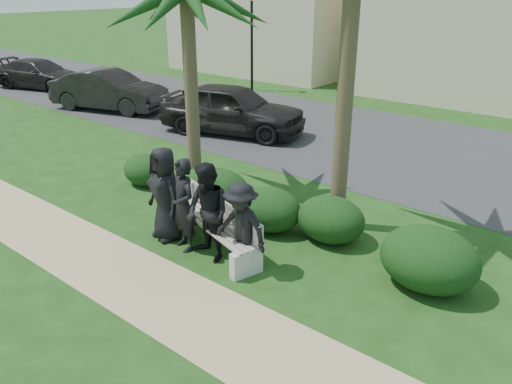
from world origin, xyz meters
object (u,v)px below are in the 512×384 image
street_lamp (252,25)px  man_c (208,213)px  man_d (241,227)px  car_b (109,90)px  park_bench (213,227)px  car_a (232,109)px  car_c (40,74)px  man_b (183,205)px  man_a (165,194)px

street_lamp → man_c: size_ratio=2.35×
man_d → car_b: 13.16m
park_bench → car_b: 12.19m
man_c → car_a: 8.25m
street_lamp → car_c: (-8.16, -5.96, -2.27)m
man_b → park_bench: bearing=63.2°
street_lamp → car_a: 7.55m
man_a → man_c: bearing=9.7°
man_b → car_a: 7.90m
man_d → car_b: bearing=154.0°
car_a → man_b: bearing=-161.3°
man_c → car_b: 12.57m
man_c → car_c: (-17.37, 6.48, -0.24)m
street_lamp → car_a: bearing=-55.7°
man_d → car_c: size_ratio=0.35×
park_bench → man_d: (0.95, -0.27, 0.41)m
man_c → street_lamp: bearing=137.6°
park_bench → man_c: 0.67m
park_bench → street_lamp: bearing=143.0°
park_bench → car_a: car_a is taller
car_a → man_d: bearing=-153.7°
man_a → man_c: 1.21m
man_b → man_d: size_ratio=1.10×
man_d → car_b: man_d is taller
car_b → man_c: bearing=-135.3°
park_bench → man_c: (0.24, -0.36, 0.51)m
man_c → car_a: size_ratio=0.37×
park_bench → man_d: man_d is taller
street_lamp → man_a: 14.88m
man_c → car_b: man_c is taller
car_c → man_a: bearing=-129.4°
street_lamp → car_b: size_ratio=0.91×
street_lamp → man_c: bearing=-53.5°
man_c → car_a: man_c is taller
car_a → car_c: bearing=73.6°
car_b → man_b: bearing=-136.8°
street_lamp → park_bench: (8.97, -12.08, -2.54)m
street_lamp → man_d: (9.92, -12.36, -2.13)m
car_b → car_a: bearing=-101.9°
man_b → car_c: (-16.76, 6.51, -0.23)m
street_lamp → park_bench: 15.26m
park_bench → man_c: bearing=-39.6°
park_bench → car_b: bearing=169.4°
man_c → car_c: bearing=170.7°
man_c → car_c: size_ratio=0.40×
man_a → car_b: size_ratio=0.40×
man_a → man_d: man_a is taller
man_b → car_b: size_ratio=0.38×
man_a → man_c: size_ratio=1.03×
man_a → car_b: man_a is taller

